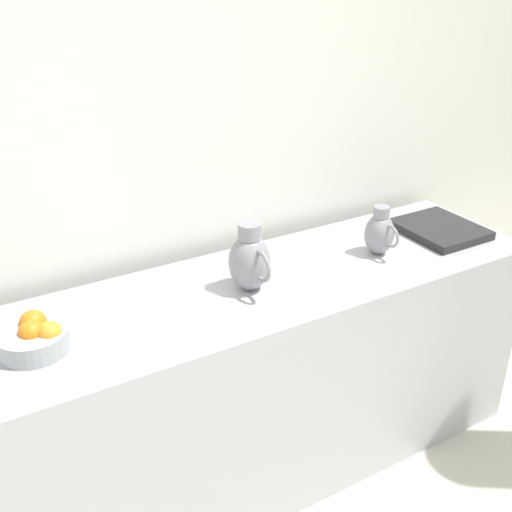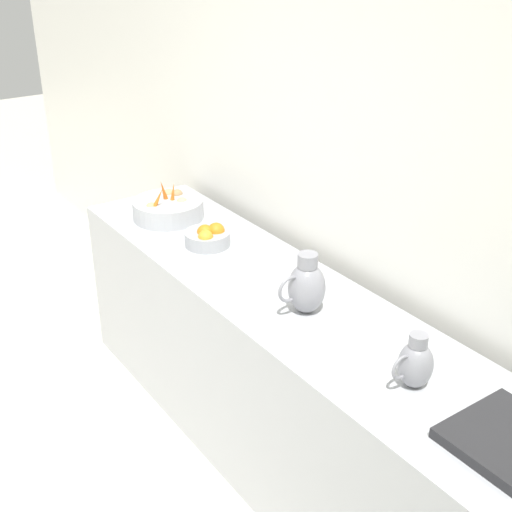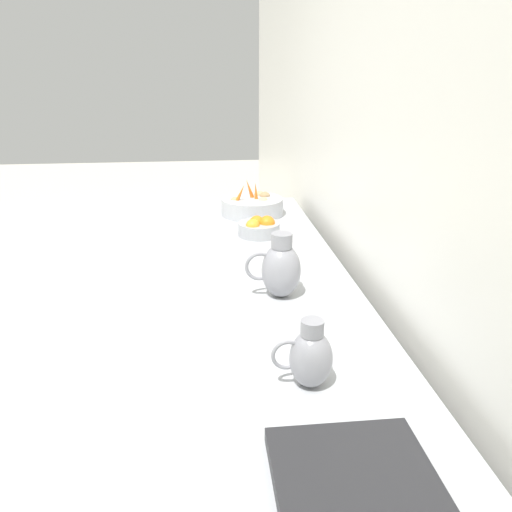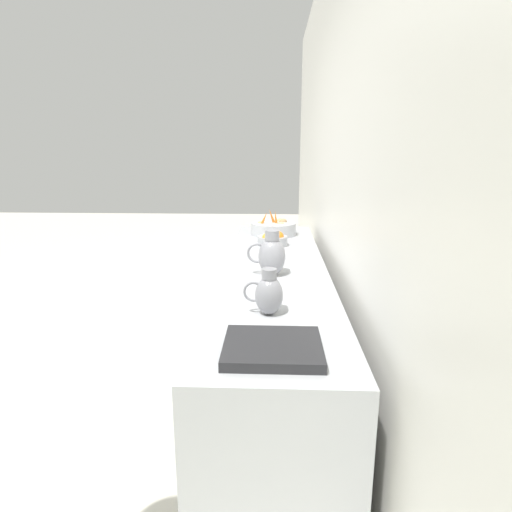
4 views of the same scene
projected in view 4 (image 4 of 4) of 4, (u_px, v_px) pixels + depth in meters
name	position (u px, v px, depth m)	size (l,w,h in m)	color
ground_plane	(42.00, 391.00, 2.86)	(15.93, 15.93, 0.00)	beige
tile_wall_left	(369.00, 163.00, 1.93)	(0.10, 8.93, 3.00)	white
prep_counter	(274.00, 334.00, 2.69)	(0.61, 2.72, 0.88)	#ADAFB5
vegetable_colander	(273.00, 228.00, 3.52)	(0.37, 0.37, 0.22)	#ADAFB5
orange_bowl	(273.00, 240.00, 3.12)	(0.22, 0.22, 0.11)	#9EA0A5
metal_pitcher_tall	(271.00, 255.00, 2.38)	(0.21, 0.15, 0.25)	gray
metal_pitcher_short	(269.00, 294.00, 1.82)	(0.17, 0.12, 0.20)	gray
counter_sink_basin	(273.00, 348.00, 1.49)	(0.34, 0.30, 0.04)	#232326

